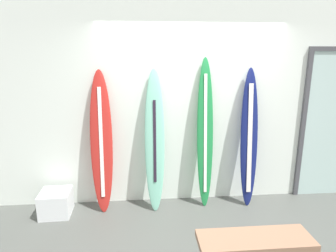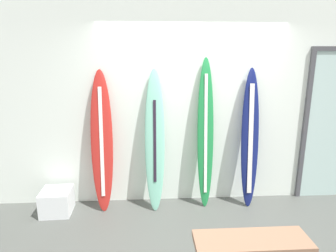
% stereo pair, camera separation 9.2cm
% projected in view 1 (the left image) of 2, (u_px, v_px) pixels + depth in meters
% --- Properties ---
extents(ground, '(8.00, 8.00, 0.04)m').
position_uv_depth(ground, '(206.00, 252.00, 3.10)').
color(ground, '#4B4E4A').
extents(wall_back, '(7.20, 0.20, 2.80)m').
position_uv_depth(wall_back, '(190.00, 105.00, 4.02)').
color(wall_back, white).
rests_on(wall_back, ground).
extents(surfboard_crimson, '(0.30, 0.30, 1.91)m').
position_uv_depth(surfboard_crimson, '(101.00, 143.00, 3.76)').
color(surfboard_crimson, '#B4251F').
rests_on(surfboard_crimson, ground).
extents(surfboard_seafoam, '(0.28, 0.35, 1.92)m').
position_uv_depth(surfboard_seafoam, '(155.00, 141.00, 3.80)').
color(surfboard_seafoam, '#7BC5AA').
rests_on(surfboard_seafoam, ground).
extents(surfboard_emerald, '(0.23, 0.27, 2.06)m').
position_uv_depth(surfboard_emerald, '(205.00, 136.00, 3.89)').
color(surfboard_emerald, '#1E7F3F').
rests_on(surfboard_emerald, ground).
extents(surfboard_navy, '(0.25, 0.31, 1.92)m').
position_uv_depth(surfboard_navy, '(249.00, 139.00, 3.92)').
color(surfboard_navy, navy).
rests_on(surfboard_navy, ground).
extents(display_block_left, '(0.40, 0.40, 0.32)m').
position_uv_depth(display_block_left, '(56.00, 203.00, 3.79)').
color(display_block_left, silver).
rests_on(display_block_left, ground).
extents(bench, '(1.05, 0.34, 0.46)m').
position_uv_depth(bench, '(255.00, 243.00, 2.60)').
color(bench, '#8B644C').
rests_on(bench, ground).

